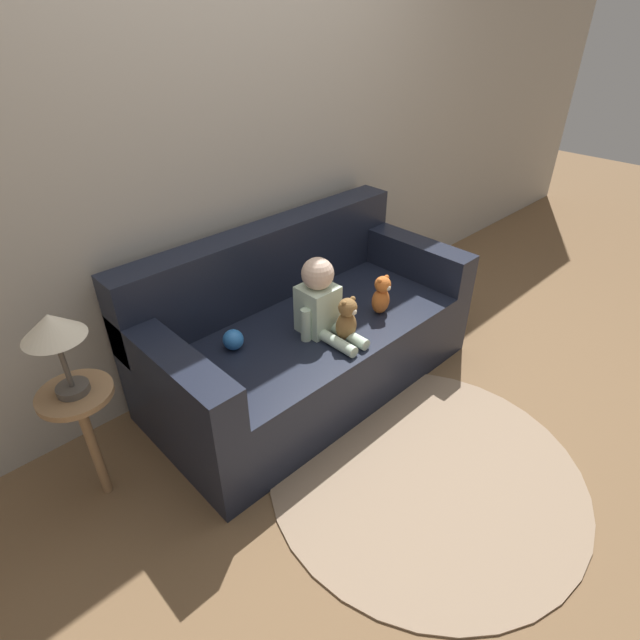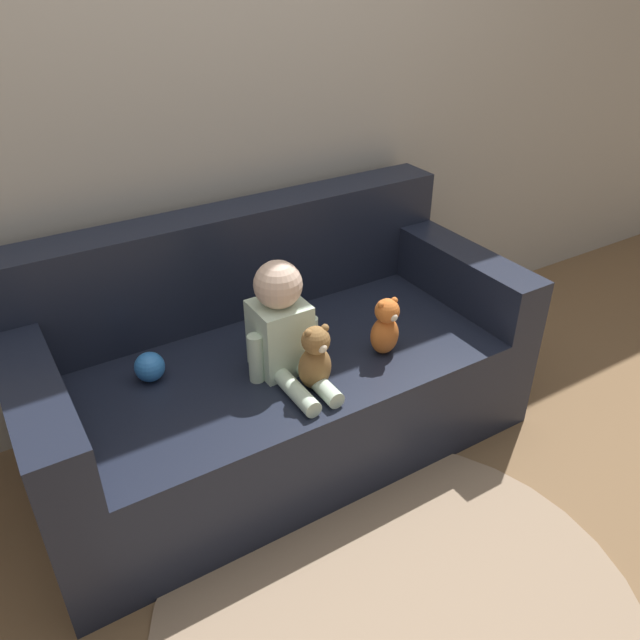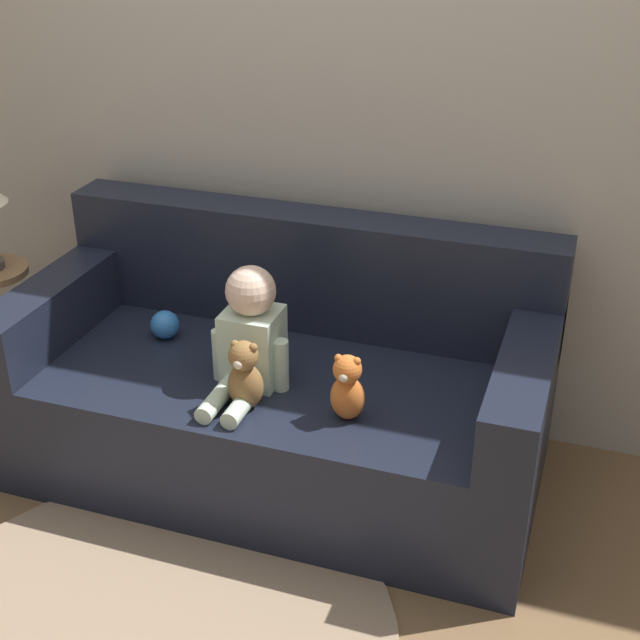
{
  "view_description": "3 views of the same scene",
  "coord_description": "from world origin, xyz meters",
  "px_view_note": "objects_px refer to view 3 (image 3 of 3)",
  "views": [
    {
      "loc": [
        -1.49,
        -1.6,
        1.82
      ],
      "look_at": [
        -0.05,
        -0.12,
        0.49
      ],
      "focal_mm": 28.0,
      "sensor_mm": 36.0,
      "label": 1
    },
    {
      "loc": [
        -0.84,
        -1.64,
        1.65
      ],
      "look_at": [
        0.11,
        -0.1,
        0.55
      ],
      "focal_mm": 35.0,
      "sensor_mm": 36.0,
      "label": 2
    },
    {
      "loc": [
        0.95,
        -2.34,
        1.9
      ],
      "look_at": [
        0.17,
        -0.05,
        0.64
      ],
      "focal_mm": 50.0,
      "sensor_mm": 36.0,
      "label": 3
    }
  ],
  "objects_px": {
    "teddy_bear_brown": "(246,375)",
    "plush_toy_side": "(347,388)",
    "person_baby": "(250,336)",
    "toy_ball": "(165,325)",
    "couch": "(283,389)"
  },
  "relations": [
    {
      "from": "person_baby",
      "to": "teddy_bear_brown",
      "type": "xyz_separation_m",
      "value": [
        0.04,
        -0.14,
        -0.05
      ]
    },
    {
      "from": "toy_ball",
      "to": "couch",
      "type": "bearing_deg",
      "value": -1.71
    },
    {
      "from": "person_baby",
      "to": "toy_ball",
      "type": "relative_size",
      "value": 3.95
    },
    {
      "from": "person_baby",
      "to": "teddy_bear_brown",
      "type": "relative_size",
      "value": 1.71
    },
    {
      "from": "couch",
      "to": "plush_toy_side",
      "type": "height_order",
      "value": "couch"
    },
    {
      "from": "teddy_bear_brown",
      "to": "plush_toy_side",
      "type": "xyz_separation_m",
      "value": [
        0.3,
        0.04,
        -0.01
      ]
    },
    {
      "from": "person_baby",
      "to": "teddy_bear_brown",
      "type": "height_order",
      "value": "person_baby"
    },
    {
      "from": "teddy_bear_brown",
      "to": "toy_ball",
      "type": "distance_m",
      "value": 0.55
    },
    {
      "from": "person_baby",
      "to": "plush_toy_side",
      "type": "relative_size",
      "value": 1.83
    },
    {
      "from": "couch",
      "to": "person_baby",
      "type": "bearing_deg",
      "value": -103.34
    },
    {
      "from": "plush_toy_side",
      "to": "toy_ball",
      "type": "height_order",
      "value": "plush_toy_side"
    },
    {
      "from": "couch",
      "to": "toy_ball",
      "type": "distance_m",
      "value": 0.47
    },
    {
      "from": "toy_ball",
      "to": "teddy_bear_brown",
      "type": "bearing_deg",
      "value": -35.8
    },
    {
      "from": "person_baby",
      "to": "teddy_bear_brown",
      "type": "distance_m",
      "value": 0.16
    },
    {
      "from": "teddy_bear_brown",
      "to": "plush_toy_side",
      "type": "relative_size",
      "value": 1.07
    }
  ]
}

